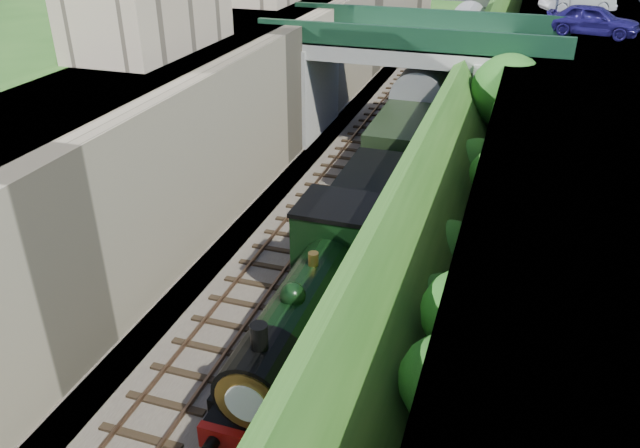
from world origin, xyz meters
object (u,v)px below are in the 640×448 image
(road_bridge, at_px, (421,77))
(tender, at_px, (370,211))
(car_blue, at_px, (593,20))
(locomotive, at_px, (312,306))
(tree, at_px, (510,94))
(car_silver, at_px, (578,0))

(road_bridge, bearing_deg, tender, -88.80)
(tender, bearing_deg, car_blue, 61.82)
(locomotive, relative_size, tender, 1.70)
(tender, bearing_deg, locomotive, -90.00)
(road_bridge, distance_m, tree, 6.40)
(car_blue, height_order, tender, car_blue)
(car_silver, height_order, locomotive, car_silver)
(tree, height_order, tender, tree)
(locomotive, distance_m, tender, 7.37)
(road_bridge, relative_size, car_blue, 3.33)
(car_silver, height_order, tender, car_silver)
(tree, height_order, locomotive, tree)
(tender, bearing_deg, tree, 60.30)
(road_bridge, bearing_deg, car_silver, 53.11)
(road_bridge, xyz_separation_m, car_silver, (8.07, 10.75, 2.93))
(car_blue, bearing_deg, tree, 164.93)
(tree, distance_m, locomotive, 16.55)
(tree, xyz_separation_m, car_silver, (3.10, 14.75, 2.36))
(tree, xyz_separation_m, locomotive, (-4.71, -15.63, -2.75))
(car_blue, bearing_deg, road_bridge, 121.87)
(locomotive, bearing_deg, car_blue, 70.05)
(car_silver, xyz_separation_m, tender, (-7.82, -23.01, -5.39))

